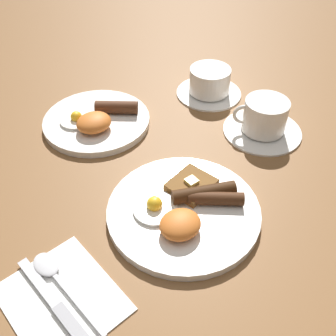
# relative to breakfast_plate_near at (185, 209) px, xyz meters

# --- Properties ---
(ground_plane) EXTENTS (3.00, 3.00, 0.00)m
(ground_plane) POSITION_rel_breakfast_plate_near_xyz_m (-0.00, 0.00, -0.01)
(ground_plane) COLOR brown
(breakfast_plate_near) EXTENTS (0.27, 0.27, 0.05)m
(breakfast_plate_near) POSITION_rel_breakfast_plate_near_xyz_m (0.00, 0.00, 0.00)
(breakfast_plate_near) COLOR white
(breakfast_plate_near) RESTS_ON ground_plane
(breakfast_plate_far) EXTENTS (0.23, 0.23, 0.05)m
(breakfast_plate_far) POSITION_rel_breakfast_plate_near_xyz_m (-0.00, 0.32, 0.00)
(breakfast_plate_far) COLOR white
(breakfast_plate_far) RESTS_ON ground_plane
(teacup_near) EXTENTS (0.17, 0.17, 0.08)m
(teacup_near) POSITION_rel_breakfast_plate_near_xyz_m (0.28, 0.09, 0.02)
(teacup_near) COLOR white
(teacup_near) RESTS_ON ground_plane
(teacup_far) EXTENTS (0.16, 0.16, 0.07)m
(teacup_far) POSITION_rel_breakfast_plate_near_xyz_m (0.28, 0.28, 0.02)
(teacup_far) COLOR white
(teacup_far) RESTS_ON ground_plane
(napkin) EXTENTS (0.16, 0.19, 0.01)m
(napkin) POSITION_rel_breakfast_plate_near_xyz_m (-0.24, -0.03, -0.01)
(napkin) COLOR white
(napkin) RESTS_ON ground_plane
(knife) EXTENTS (0.04, 0.19, 0.01)m
(knife) POSITION_rel_breakfast_plate_near_xyz_m (-0.25, -0.04, -0.01)
(knife) COLOR silver
(knife) RESTS_ON napkin
(spoon) EXTENTS (0.05, 0.18, 0.01)m
(spoon) POSITION_rel_breakfast_plate_near_xyz_m (-0.24, 0.02, -0.00)
(spoon) COLOR silver
(spoon) RESTS_ON napkin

